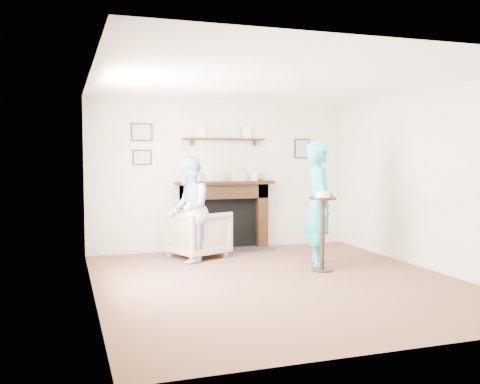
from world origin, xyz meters
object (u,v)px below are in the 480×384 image
pedestal_table (322,219)px  woman (318,266)px  armchair (198,257)px  man (189,262)px

pedestal_table → woman: bearing=71.2°
pedestal_table → armchair: bearing=132.8°
armchair → woman: bearing=-151.7°
man → woman: 1.91m
woman → pedestal_table: bearing=177.6°
man → pedestal_table: pedestal_table is taller
armchair → pedestal_table: size_ratio=0.70×
woman → pedestal_table: (-0.11, -0.32, 0.72)m
armchair → man: 0.40m
man → woman: size_ratio=0.89×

